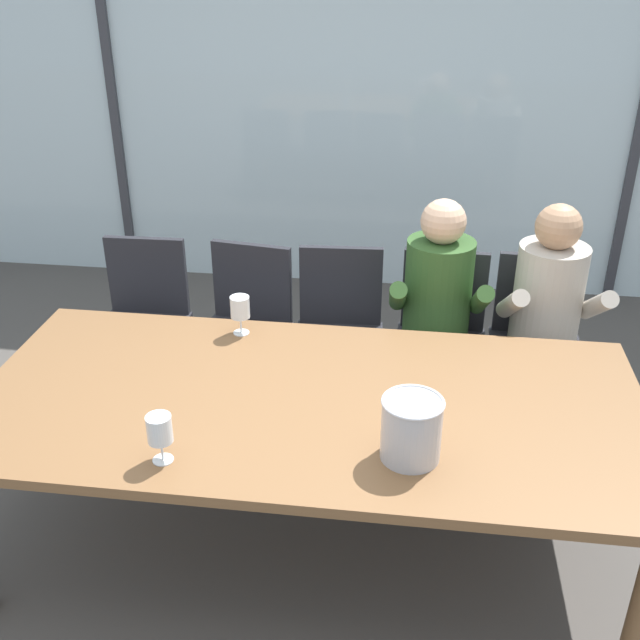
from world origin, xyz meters
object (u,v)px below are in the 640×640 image
(dining_table, at_px, (308,411))
(chair_near_curtain, at_px, (144,312))
(wine_glass_by_left_taster, at_px, (160,431))
(chair_center, at_px, (339,323))
(chair_right_of_center, at_px, (441,328))
(person_beige_jumper, at_px, (550,317))
(wine_glass_near_bucket, at_px, (240,309))
(ice_bucket_primary, at_px, (411,428))
(chair_near_window_right, at_px, (536,333))
(chair_left_of_center, at_px, (246,319))
(person_olive_shirt, at_px, (438,310))

(dining_table, bearing_deg, chair_near_curtain, 135.50)
(dining_table, relative_size, wine_glass_by_left_taster, 14.45)
(dining_table, xyz_separation_m, chair_center, (0.01, 1.00, -0.14))
(chair_right_of_center, bearing_deg, person_beige_jumper, -15.15)
(chair_right_of_center, distance_m, person_beige_jumper, 0.53)
(dining_table, distance_m, chair_near_curtain, 1.42)
(dining_table, xyz_separation_m, wine_glass_near_bucket, (-0.36, 0.47, 0.17))
(ice_bucket_primary, bearing_deg, chair_right_of_center, 84.16)
(dining_table, xyz_separation_m, chair_right_of_center, (0.52, 1.01, -0.14))
(wine_glass_by_left_taster, bearing_deg, chair_near_window_right, 46.00)
(chair_right_of_center, bearing_deg, chair_left_of_center, -176.01)
(wine_glass_by_left_taster, bearing_deg, person_beige_jumper, 42.25)
(chair_near_curtain, bearing_deg, ice_bucket_primary, -44.32)
(chair_near_window_right, bearing_deg, dining_table, -131.45)
(person_beige_jumper, bearing_deg, dining_table, -144.83)
(chair_center, height_order, chair_near_window_right, same)
(chair_center, xyz_separation_m, chair_right_of_center, (0.51, 0.02, 0.00))
(chair_near_curtain, distance_m, chair_right_of_center, 1.53)
(ice_bucket_primary, bearing_deg, person_olive_shirt, 84.99)
(wine_glass_by_left_taster, bearing_deg, ice_bucket_primary, 9.06)
(chair_left_of_center, relative_size, chair_near_window_right, 1.00)
(chair_near_window_right, relative_size, person_beige_jumper, 0.74)
(person_beige_jumper, bearing_deg, chair_center, 166.88)
(chair_near_curtain, distance_m, chair_near_window_right, 1.99)
(chair_right_of_center, relative_size, wine_glass_by_left_taster, 5.16)
(chair_near_curtain, xyz_separation_m, chair_center, (1.02, 0.01, 0.00))
(chair_right_of_center, bearing_deg, wine_glass_by_left_taster, -121.10)
(person_olive_shirt, bearing_deg, chair_near_window_right, 16.39)
(ice_bucket_primary, bearing_deg, chair_near_window_right, 65.75)
(chair_near_window_right, bearing_deg, chair_center, -175.87)
(chair_near_curtain, bearing_deg, person_olive_shirt, -6.38)
(chair_left_of_center, relative_size, chair_right_of_center, 1.00)
(person_olive_shirt, bearing_deg, dining_table, -121.29)
(dining_table, distance_m, person_beige_jumper, 1.33)
(chair_left_of_center, xyz_separation_m, chair_center, (0.48, 0.02, 0.00))
(dining_table, distance_m, wine_glass_near_bucket, 0.62)
(chair_center, height_order, person_beige_jumper, person_beige_jumper)
(chair_left_of_center, xyz_separation_m, person_olive_shirt, (0.96, -0.12, 0.17))
(chair_near_curtain, xyz_separation_m, chair_left_of_center, (0.54, -0.01, 0.00))
(dining_table, bearing_deg, chair_center, 89.27)
(chair_left_of_center, bearing_deg, wine_glass_by_left_taster, -79.69)
(dining_table, bearing_deg, chair_right_of_center, 62.70)
(chair_center, bearing_deg, wine_glass_near_bucket, -128.96)
(chair_left_of_center, distance_m, wine_glass_by_left_taster, 1.45)
(chair_center, xyz_separation_m, chair_near_window_right, (0.97, 0.03, 0.00))
(ice_bucket_primary, bearing_deg, chair_left_of_center, 123.65)
(dining_table, xyz_separation_m, chair_near_window_right, (0.99, 1.03, -0.14))
(chair_right_of_center, xyz_separation_m, person_beige_jumper, (0.48, -0.15, 0.17))
(chair_center, distance_m, wine_glass_near_bucket, 0.72)
(person_olive_shirt, height_order, wine_glass_near_bucket, person_olive_shirt)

